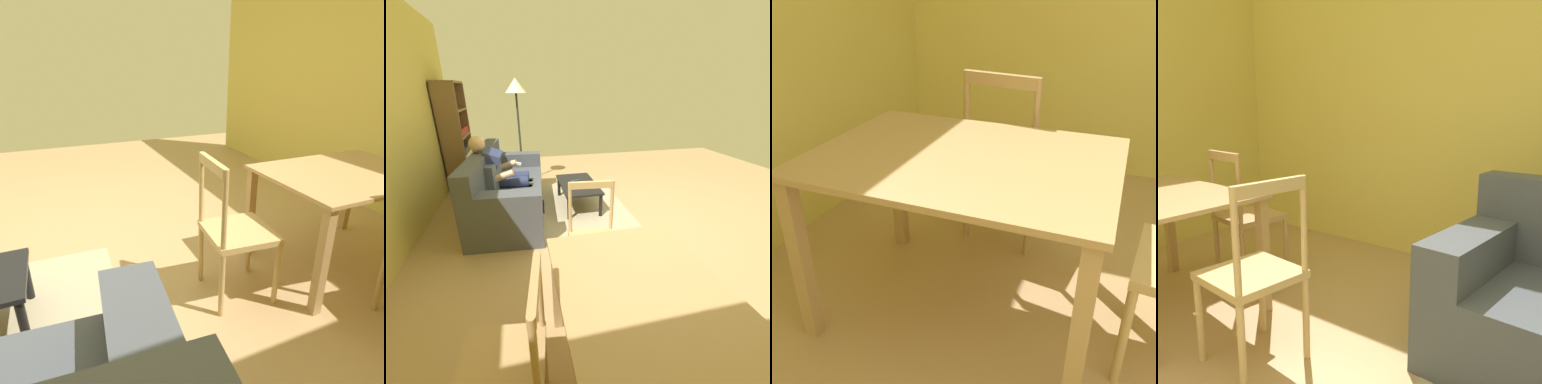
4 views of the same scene
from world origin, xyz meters
The scene contains 2 objects.
dining_chair_near_wall centered at (-1.78, 1.65, 0.47)m, with size 0.47×0.47×0.97m.
dining_chair_facing_couch centered at (-0.86, 0.95, 0.47)m, with size 0.46×0.46×0.96m.
Camera 4 is at (0.65, -0.28, 1.29)m, focal length 38.31 mm.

